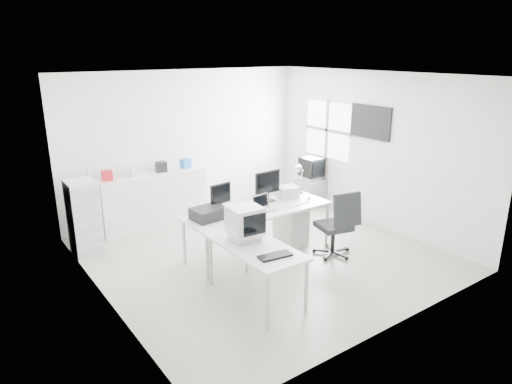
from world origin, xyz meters
TOP-DOWN VIEW (x-y plane):
  - floor at (0.00, 0.00)m, footprint 5.00×5.00m
  - ceiling at (0.00, 0.00)m, footprint 5.00×5.00m
  - back_wall at (0.00, 2.50)m, footprint 5.00×0.02m
  - left_wall at (-2.50, 0.00)m, footprint 0.02×5.00m
  - right_wall at (2.50, 0.00)m, footprint 0.02×5.00m
  - window at (2.48, 1.20)m, footprint 0.02×1.20m
  - wall_picture at (2.47, 0.10)m, footprint 0.04×0.90m
  - main_desk at (-0.03, 0.08)m, footprint 2.40×0.80m
  - side_desk at (-0.88, -1.02)m, footprint 0.70×1.40m
  - drawer_pedestal at (0.67, 0.13)m, footprint 0.40×0.50m
  - inkjet_printer at (-0.88, 0.18)m, footprint 0.51×0.41m
  - lcd_monitor_small at (-0.58, 0.33)m, footprint 0.39×0.25m
  - lcd_monitor_large at (0.32, 0.33)m, footprint 0.50×0.22m
  - laptop at (0.02, -0.02)m, footprint 0.37×0.38m
  - white_keyboard at (0.62, -0.07)m, footprint 0.41×0.21m
  - white_mouse at (0.92, -0.02)m, footprint 0.06×0.06m
  - laser_printer at (0.72, 0.30)m, footprint 0.38×0.35m
  - desk_lamp at (1.07, 0.38)m, footprint 0.20×0.20m
  - crt_monitor at (-0.88, -0.77)m, footprint 0.45×0.45m
  - black_keyboard at (-0.88, -1.42)m, footprint 0.44×0.22m
  - office_chair at (0.90, -0.65)m, footprint 0.75×0.75m
  - tv_cabinet at (2.22, 1.34)m, footprint 0.53×0.43m
  - crt_tv at (2.22, 1.34)m, footprint 0.50×0.48m
  - sideboard at (-0.89, 2.24)m, footprint 1.99×0.50m
  - clutter_box_a at (-1.69, 2.24)m, footprint 0.19×0.18m
  - clutter_box_b at (-1.19, 2.24)m, footprint 0.16×0.14m
  - clutter_box_c at (-0.69, 2.24)m, footprint 0.21×0.19m
  - clutter_box_d at (-0.19, 2.24)m, footprint 0.19×0.17m
  - clutter_bottle at (-1.99, 2.28)m, footprint 0.07×0.07m
  - filing_cabinet at (-2.28, 1.70)m, footprint 0.43×0.51m

SIDE VIEW (x-z plane):
  - floor at x=0.00m, z-range -0.01..0.01m
  - tv_cabinet at x=2.22m, z-range 0.00..0.58m
  - drawer_pedestal at x=0.67m, z-range 0.00..0.60m
  - main_desk at x=-0.03m, z-range 0.00..0.75m
  - side_desk at x=-0.88m, z-range 0.00..0.75m
  - sideboard at x=-0.89m, z-range 0.00..1.00m
  - office_chair at x=0.90m, z-range 0.00..1.08m
  - filing_cabinet at x=-2.28m, z-range 0.00..1.21m
  - white_keyboard at x=0.62m, z-range 0.75..0.77m
  - black_keyboard at x=-0.88m, z-range 0.75..0.78m
  - white_mouse at x=0.92m, z-range 0.75..0.81m
  - crt_tv at x=2.22m, z-range 0.58..1.03m
  - inkjet_printer at x=-0.88m, z-range 0.75..0.92m
  - laser_printer at x=0.72m, z-range 0.75..0.94m
  - laptop at x=0.02m, z-range 0.75..0.97m
  - lcd_monitor_small at x=-0.58m, z-range 0.75..1.21m
  - crt_monitor at x=-0.88m, z-range 0.75..1.23m
  - lcd_monitor_large at x=0.32m, z-range 0.75..1.26m
  - desk_lamp at x=1.07m, z-range 0.75..1.29m
  - clutter_box_b at x=-1.19m, z-range 1.00..1.15m
  - clutter_box_d at x=-0.19m, z-range 1.00..1.17m
  - clutter_box_a at x=-1.69m, z-range 1.00..1.17m
  - clutter_box_c at x=-0.69m, z-range 1.00..1.18m
  - clutter_bottle at x=-1.99m, z-range 1.00..1.22m
  - back_wall at x=0.00m, z-range 0.00..2.80m
  - left_wall at x=-2.50m, z-range 0.00..2.80m
  - right_wall at x=2.50m, z-range 0.00..2.80m
  - window at x=2.48m, z-range 1.05..2.15m
  - wall_picture at x=2.47m, z-range 1.60..2.20m
  - ceiling at x=0.00m, z-range 2.79..2.80m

